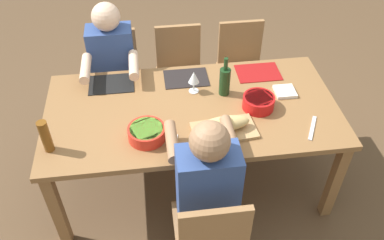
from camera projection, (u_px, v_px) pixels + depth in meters
The scene contains 21 objects.
ground_plane at pixel (192, 179), 3.22m from camera, with size 8.00×8.00×0.00m, color brown.
dining_table at pixel (192, 116), 2.78m from camera, with size 1.97×0.99×0.74m.
chair_far_center at pixel (211, 235), 2.30m from camera, with size 0.40×0.40×0.85m.
diner_far_center at pixel (206, 185), 2.29m from camera, with size 0.41×0.53×1.20m.
chair_near_center at pixel (180, 70), 3.50m from camera, with size 0.40×0.40×0.85m.
chair_near_left at pixel (241, 65), 3.55m from camera, with size 0.40×0.40×0.85m.
chair_near_right at pixel (117, 74), 3.45m from camera, with size 0.40×0.40×0.85m.
diner_near_right at pixel (113, 66), 3.17m from camera, with size 0.41×0.53×1.20m.
serving_bowl_salad at pixel (147, 132), 2.48m from camera, with size 0.23×0.23×0.08m.
serving_bowl_greens at pixel (259, 101), 2.70m from camera, with size 0.21×0.21×0.09m.
cutting_board at pixel (224, 130), 2.55m from camera, with size 0.40×0.22×0.02m, color tan.
bread_loaf at pixel (225, 124), 2.51m from camera, with size 0.32×0.11×0.09m, color tan.
wine_bottle at pixel (225, 81), 2.77m from camera, with size 0.08×0.08×0.29m.
beer_bottle at pixel (46, 136), 2.37m from camera, with size 0.06×0.06×0.22m, color brown.
wine_glass at pixel (194, 78), 2.78m from camera, with size 0.08×0.08×0.17m.
fork_far_center at pixel (176, 145), 2.47m from camera, with size 0.02×0.17×0.01m, color silver.
placemat_near_center at pixel (186, 78), 2.97m from camera, with size 0.32×0.23×0.01m, color black.
placemat_near_left at pixel (258, 73), 3.02m from camera, with size 0.32×0.23×0.01m, color maroon.
placemat_near_right at pixel (112, 84), 2.92m from camera, with size 0.32×0.23×0.01m, color black.
carving_knife at pixel (312, 128), 2.57m from camera, with size 0.23×0.02×0.01m, color silver.
napkin_stack at pixel (285, 92), 2.84m from camera, with size 0.14×0.14×0.02m, color white.
Camera 1 is at (0.27, 2.06, 2.51)m, focal length 38.00 mm.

